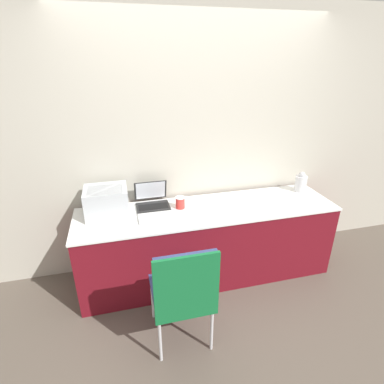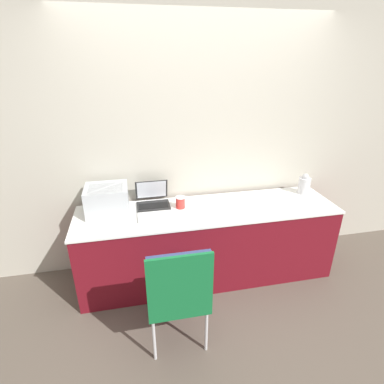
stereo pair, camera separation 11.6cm
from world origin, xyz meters
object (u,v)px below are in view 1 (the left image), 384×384
laptop_left (152,201)px  printer (106,200)px  coffee_cup (180,203)px  chair (183,290)px  external_keyboard (159,217)px  metal_pitcher (301,183)px

laptop_left → printer: bearing=-169.8°
coffee_cup → chair: bearing=-101.0°
coffee_cup → chair: 0.94m
coffee_cup → external_keyboard: bearing=-147.5°
coffee_cup → chair: chair is taller
printer → metal_pitcher: (2.03, 0.03, -0.04)m
printer → coffee_cup: printer is taller
chair → coffee_cup: bearing=79.0°
laptop_left → coffee_cup: bearing=-25.6°
laptop_left → metal_pitcher: laptop_left is taller
coffee_cup → chair: (-0.17, -0.89, -0.26)m
metal_pitcher → chair: metal_pitcher is taller
printer → chair: printer is taller
chair → external_keyboard: bearing=94.5°
laptop_left → coffee_cup: 0.28m
external_keyboard → laptop_left: bearing=95.1°
metal_pitcher → laptop_left: bearing=178.3°
laptop_left → metal_pitcher: 1.61m
printer → coffee_cup: size_ratio=3.32×
printer → metal_pitcher: 2.03m
external_keyboard → metal_pitcher: metal_pitcher is taller
external_keyboard → chair: 0.77m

